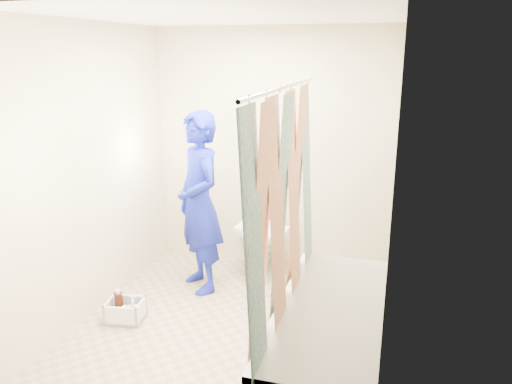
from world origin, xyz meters
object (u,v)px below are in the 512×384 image
(bathtub, at_px, (329,337))
(toilet, at_px, (266,231))
(plumber, at_px, (199,203))
(cleaning_caddy, at_px, (126,311))

(bathtub, bearing_deg, toilet, 119.45)
(plumber, distance_m, cleaning_caddy, 1.12)
(plumber, relative_size, cleaning_caddy, 5.15)
(toilet, xyz_separation_m, plumber, (-0.49, -0.54, 0.42))
(toilet, height_order, plumber, plumber)
(bathtub, height_order, cleaning_caddy, bathtub)
(bathtub, relative_size, toilet, 2.10)
(toilet, bearing_deg, plumber, -130.17)
(cleaning_caddy, bearing_deg, bathtub, -15.67)
(toilet, height_order, cleaning_caddy, toilet)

